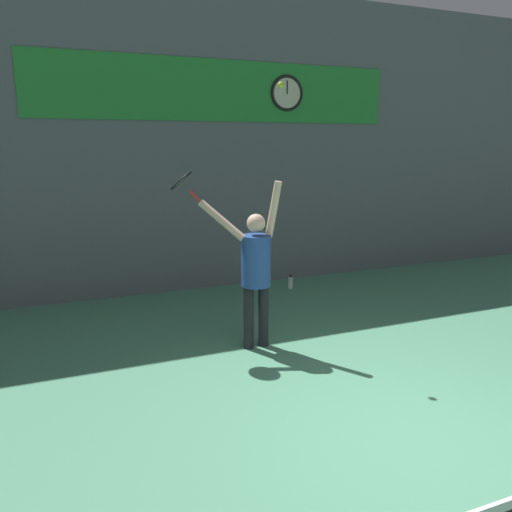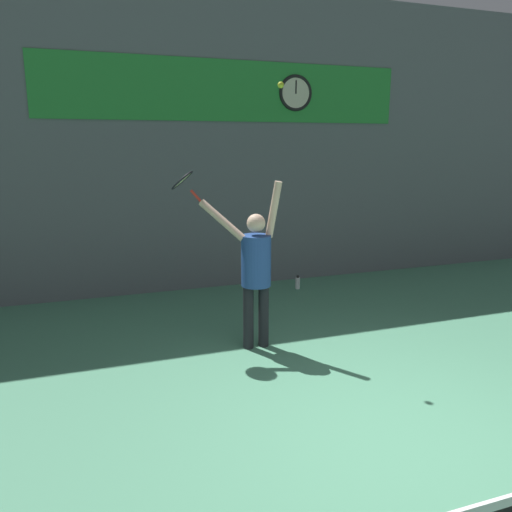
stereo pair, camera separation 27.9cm
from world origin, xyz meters
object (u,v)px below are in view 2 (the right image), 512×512
tennis_player (255,265)px  water_bottle (298,283)px  tennis_racket (183,181)px  tennis_ball (281,85)px  scoreboard_clock (296,93)px

tennis_player → water_bottle: (1.55, 2.18, -0.94)m
tennis_racket → tennis_ball: size_ratio=5.79×
tennis_racket → tennis_ball: tennis_ball is taller
water_bottle → tennis_player: bearing=-125.4°
tennis_racket → tennis_ball: 1.59m
scoreboard_clock → tennis_racket: (-2.48, -2.34, -1.30)m
tennis_racket → tennis_ball: bearing=-27.9°
scoreboard_clock → water_bottle: scoreboard_clock is taller
tennis_racket → water_bottle: (2.32, 1.76, -1.95)m
tennis_ball → water_bottle: bearing=60.7°
tennis_racket → water_bottle: bearing=37.1°
tennis_ball → tennis_racket: bearing=152.1°
tennis_player → tennis_racket: size_ratio=5.01×
scoreboard_clock → tennis_racket: scoreboard_clock is taller
tennis_player → tennis_racket: (-0.77, 0.42, 1.01)m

